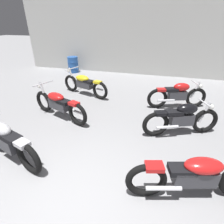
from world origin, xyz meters
The scene contains 9 objects.
ground_plane centered at (0.00, 0.00, 0.00)m, with size 60.00×60.00×0.00m, color gray.
back_wall centered at (0.00, 8.32, 1.80)m, with size 13.44×0.24×3.60m, color #B2B2AD.
motorcycle_left_row_0 centered at (-1.71, 0.80, 0.46)m, with size 1.92×0.72×0.88m.
motorcycle_left_row_1 centered at (-1.70, 2.70, 0.45)m, with size 2.08×0.95×0.97m.
motorcycle_left_row_2 centered at (-1.73, 4.62, 0.45)m, with size 2.09×0.92×0.97m.
motorcycle_right_row_0 centered at (1.81, 0.90, 0.45)m, with size 2.12×0.87×0.97m.
motorcycle_right_row_1 centered at (1.71, 2.76, 0.46)m, with size 1.86×0.87×0.88m.
motorcycle_right_row_2 centered at (1.67, 4.40, 0.46)m, with size 1.90×0.78×0.88m.
oil_drum centered at (-3.74, 7.61, 0.43)m, with size 0.59×0.59×0.85m.
Camera 1 is at (1.11, -1.41, 2.62)m, focal length 28.58 mm.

